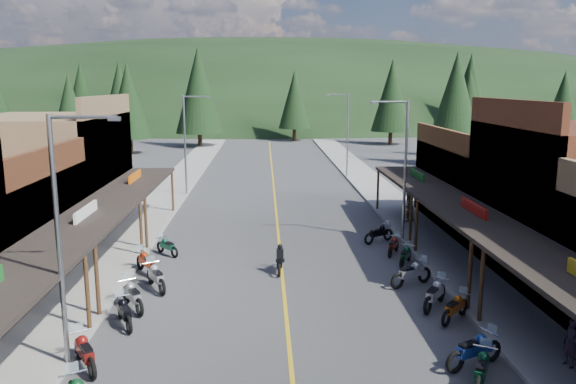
{
  "coord_description": "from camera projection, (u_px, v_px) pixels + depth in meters",
  "views": [
    {
      "loc": [
        -0.8,
        -22.79,
        8.85
      ],
      "look_at": [
        0.49,
        7.55,
        3.0
      ],
      "focal_mm": 35.0,
      "sensor_mm": 36.0,
      "label": 1
    }
  ],
  "objects": [
    {
      "name": "bike_west_9",
      "position": [
        147.0,
        261.0,
        26.48
      ],
      "size": [
        1.84,
        2.2,
        1.24
      ],
      "primitive_type": null,
      "rotation": [
        0.0,
        0.0,
        0.6
      ],
      "color": "#A7290B",
      "rests_on": "ground"
    },
    {
      "name": "sidewalk_east",
      "position": [
        386.0,
        198.0,
        44.04
      ],
      "size": [
        3.4,
        94.0,
        0.15
      ],
      "primitive_type": "cube",
      "color": "gray",
      "rests_on": "ground"
    },
    {
      "name": "bike_west_7",
      "position": [
        132.0,
        294.0,
        22.25
      ],
      "size": [
        1.81,
        2.33,
        1.29
      ],
      "primitive_type": null,
      "rotation": [
        0.0,
        0.0,
        0.54
      ],
      "color": "gray",
      "rests_on": "ground"
    },
    {
      "name": "bike_west_10",
      "position": [
        167.0,
        245.0,
        29.4
      ],
      "size": [
        1.71,
        1.8,
        1.06
      ],
      "primitive_type": null,
      "rotation": [
        0.0,
        0.0,
        0.74
      ],
      "color": "#0E472F",
      "rests_on": "ground"
    },
    {
      "name": "pine_11",
      "position": [
        456.0,
        100.0,
        60.82
      ],
      "size": [
        5.82,
        5.82,
        12.4
      ],
      "color": "black",
      "rests_on": "ground"
    },
    {
      "name": "bike_east_5",
      "position": [
        474.0,
        349.0,
        17.71
      ],
      "size": [
        2.35,
        1.64,
        1.28
      ],
      "primitive_type": null,
      "rotation": [
        0.0,
        0.0,
        -1.13
      ],
      "color": "navy",
      "rests_on": "ground"
    },
    {
      "name": "streetlight_1",
      "position": [
        187.0,
        140.0,
        44.52
      ],
      "size": [
        2.16,
        0.18,
        8.0
      ],
      "color": "gray",
      "rests_on": "ground"
    },
    {
      "name": "pedestrian_east_b",
      "position": [
        408.0,
        207.0,
        36.08
      ],
      "size": [
        1.03,
        0.8,
        1.86
      ],
      "primitive_type": "imported",
      "rotation": [
        0.0,
        0.0,
        3.49
      ],
      "color": "brown",
      "rests_on": "sidewalk_east"
    },
    {
      "name": "streetlight_0",
      "position": [
        63.0,
        231.0,
        17.05
      ],
      "size": [
        2.16,
        0.18,
        8.0
      ],
      "color": "gray",
      "rests_on": "ground"
    },
    {
      "name": "ridge_hill",
      "position": [
        267.0,
        116.0,
        156.51
      ],
      "size": [
        310.0,
        140.0,
        60.0
      ],
      "primitive_type": "ellipsoid",
      "color": "black",
      "rests_on": "ground"
    },
    {
      "name": "streetlight_3",
      "position": [
        346.0,
        131.0,
        52.95
      ],
      "size": [
        2.16,
        0.18,
        8.0
      ],
      "color": "gray",
      "rests_on": "ground"
    },
    {
      "name": "bike_east_8",
      "position": [
        411.0,
        272.0,
        24.91
      ],
      "size": [
        2.32,
        1.71,
        1.28
      ],
      "primitive_type": null,
      "rotation": [
        0.0,
        0.0,
        -1.08
      ],
      "color": "gray",
      "rests_on": "ground"
    },
    {
      "name": "rider_on_bike",
      "position": [
        280.0,
        260.0,
        26.73
      ],
      "size": [
        0.78,
        1.96,
        1.46
      ],
      "rotation": [
        0.0,
        0.0,
        -0.07
      ],
      "color": "black",
      "rests_on": "ground"
    },
    {
      "name": "pine_5",
      "position": [
        470.0,
        89.0,
        94.61
      ],
      "size": [
        6.72,
        6.72,
        14.0
      ],
      "color": "black",
      "rests_on": "ground"
    },
    {
      "name": "pine_9",
      "position": [
        468.0,
        105.0,
        68.01
      ],
      "size": [
        4.93,
        4.93,
        10.8
      ],
      "color": "black",
      "rests_on": "ground"
    },
    {
      "name": "sidewalk_west",
      "position": [
        162.0,
        200.0,
        43.31
      ],
      "size": [
        3.4,
        94.0,
        0.15
      ],
      "primitive_type": "cube",
      "color": "gray",
      "rests_on": "ground"
    },
    {
      "name": "bike_east_9",
      "position": [
        406.0,
        254.0,
        27.85
      ],
      "size": [
        1.45,
        1.93,
        1.07
      ],
      "primitive_type": null,
      "rotation": [
        0.0,
        0.0,
        -0.51
      ],
      "color": "#0D4323",
      "rests_on": "ground"
    },
    {
      "name": "pine_8",
      "position": [
        70.0,
        111.0,
        61.26
      ],
      "size": [
        4.48,
        4.48,
        10.0
      ],
      "color": "black",
      "rests_on": "ground"
    },
    {
      "name": "pedestrian_east_a",
      "position": [
        571.0,
        343.0,
        17.46
      ],
      "size": [
        0.51,
        0.65,
        1.56
      ],
      "primitive_type": "imported",
      "rotation": [
        0.0,
        0.0,
        -1.31
      ],
      "color": "#291E2D",
      "rests_on": "sidewalk_east"
    },
    {
      "name": "bike_west_5",
      "position": [
        85.0,
        351.0,
        17.59
      ],
      "size": [
        1.77,
        2.25,
        1.25
      ],
      "primitive_type": null,
      "rotation": [
        0.0,
        0.0,
        0.55
      ],
      "color": "maroon",
      "rests_on": "ground"
    },
    {
      "name": "pine_4",
      "position": [
        392.0,
        95.0,
        82.31
      ],
      "size": [
        5.88,
        5.88,
        12.5
      ],
      "color": "black",
      "rests_on": "ground"
    },
    {
      "name": "bike_west_8",
      "position": [
        156.0,
        276.0,
        24.43
      ],
      "size": [
        1.73,
        2.36,
        1.3
      ],
      "primitive_type": null,
      "rotation": [
        0.0,
        0.0,
        0.49
      ],
      "color": "#96979B",
      "rests_on": "ground"
    },
    {
      "name": "ground",
      "position": [
        284.0,
        294.0,
        24.07
      ],
      "size": [
        220.0,
        220.0,
        0.0
      ],
      "primitive_type": "plane",
      "color": "#38383A",
      "rests_on": "ground"
    },
    {
      "name": "centerline",
      "position": [
        275.0,
        200.0,
        43.69
      ],
      "size": [
        0.15,
        90.0,
        0.01
      ],
      "primitive_type": "cube",
      "color": "gold",
      "rests_on": "ground"
    },
    {
      "name": "pine_6",
      "position": [
        563.0,
        100.0,
        87.55
      ],
      "size": [
        5.04,
        5.04,
        11.0
      ],
      "color": "black",
      "rests_on": "ground"
    },
    {
      "name": "streetlight_2",
      "position": [
        403.0,
        164.0,
        31.36
      ],
      "size": [
        2.16,
        0.18,
        8.0
      ],
      "color": "gray",
      "rests_on": "ground"
    },
    {
      "name": "pine_2",
      "position": [
        199.0,
        90.0,
        79.04
      ],
      "size": [
        6.72,
        6.72,
        14.0
      ],
      "color": "black",
      "rests_on": "ground"
    },
    {
      "name": "pine_3",
      "position": [
        294.0,
        99.0,
        87.76
      ],
      "size": [
        5.04,
        5.04,
        11.0
      ],
      "color": "black",
      "rests_on": "ground"
    },
    {
      "name": "bike_east_4",
      "position": [
        482.0,
        368.0,
        16.55
      ],
      "size": [
        1.65,
        2.22,
        1.22
      ],
      "primitive_type": null,
      "rotation": [
        0.0,
        0.0,
        -0.5
      ],
      "color": "#0A361E",
      "rests_on": "ground"
    },
    {
      "name": "bike_east_10",
      "position": [
        393.0,
        245.0,
        29.54
      ],
      "size": [
        1.39,
        1.93,
        1.06
      ],
      "primitive_type": null,
      "rotation": [
        0.0,
        0.0,
        -0.47
      ],
      "color": "maroon",
      "rests_on": "ground"
    },
    {
      "name": "bike_east_7",
      "position": [
        435.0,
        293.0,
        22.43
      ],
      "size": [
        1.93,
        2.25,
        1.28
      ],
      "primitive_type": null,
      "rotation": [
        0.0,
        0.0,
        -0.63
      ],
      "color": "#AAA9AE",
      "rests_on": "ground"
    },
    {
      "name": "bike_east_11",
      "position": [
        379.0,
        232.0,
        31.74
      ],
      "size": [
        2.13,
        1.72,
        1.19
      ],
      "primitive_type": null,
      "rotation": [
        0.0,
        0.0,
        -0.99
      ],
      "color": "black",
      "rests_on": "ground"
    },
    {
      "name": "pine_7",
      "position": [
        81.0,
        94.0,
        95.92
      ],
      "size": [
        5.88,
        5.88,
        12.5
      ],
      "color": "black",
      "rests_on": "ground"
    },
    {
      "name": "pine_1",
      "position": [
        120.0,
        94.0,
        90.37
      ],
      "size": [
        5.88,
        5.88,
        12.5
      ],
      "color": "black",
      "rests_on": "ground"
    },
    {
      "name": "pine_10",
      "position": [
        128.0,
        101.0,
        71.08
      ],
      "size": [
        5.38,
        5.38,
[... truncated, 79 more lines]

